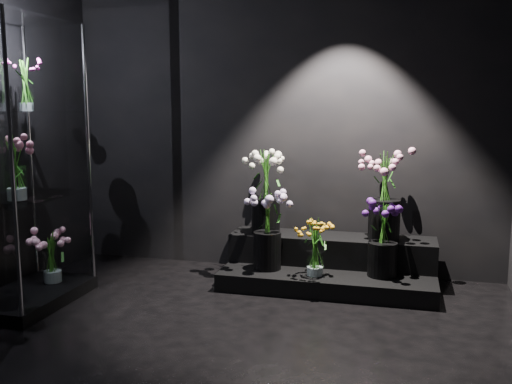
% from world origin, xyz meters
% --- Properties ---
extents(floor, '(4.00, 4.00, 0.00)m').
position_xyz_m(floor, '(0.00, 0.00, 0.00)').
color(floor, black).
rests_on(floor, ground).
extents(wall_back, '(4.00, 0.00, 4.00)m').
position_xyz_m(wall_back, '(0.00, 2.00, 1.40)').
color(wall_back, black).
rests_on(wall_back, floor).
extents(display_riser, '(1.78, 0.79, 0.40)m').
position_xyz_m(display_riser, '(0.51, 1.64, 0.16)').
color(display_riser, black).
rests_on(display_riser, floor).
extents(display_case, '(0.59, 0.98, 2.17)m').
position_xyz_m(display_case, '(-1.68, 0.54, 1.08)').
color(display_case, black).
rests_on(display_case, floor).
extents(bouquet_orange_bells, '(0.33, 0.33, 0.47)m').
position_xyz_m(bouquet_orange_bells, '(0.42, 1.35, 0.39)').
color(bouquet_orange_bells, white).
rests_on(bouquet_orange_bells, display_riser).
extents(bouquet_lilac, '(0.44, 0.44, 0.68)m').
position_xyz_m(bouquet_lilac, '(-0.00, 1.44, 0.55)').
color(bouquet_lilac, black).
rests_on(bouquet_lilac, display_riser).
extents(bouquet_purple, '(0.38, 0.38, 0.61)m').
position_xyz_m(bouquet_purple, '(0.95, 1.47, 0.49)').
color(bouquet_purple, black).
rests_on(bouquet_purple, display_riser).
extents(bouquet_cream_roses, '(0.46, 0.46, 0.74)m').
position_xyz_m(bouquet_cream_roses, '(-0.08, 1.72, 0.83)').
color(bouquet_cream_roses, black).
rests_on(bouquet_cream_roses, display_riser).
extents(bouquet_pink_roses, '(0.47, 0.47, 0.76)m').
position_xyz_m(bouquet_pink_roses, '(0.95, 1.73, 0.83)').
color(bouquet_pink_roses, black).
rests_on(bouquet_pink_roses, display_riser).
extents(bouquet_case_pink, '(0.31, 0.31, 0.46)m').
position_xyz_m(bouquet_case_pink, '(-1.63, 0.39, 1.09)').
color(bouquet_case_pink, white).
rests_on(bouquet_case_pink, display_case).
extents(bouquet_case_magenta, '(0.25, 0.25, 0.41)m').
position_xyz_m(bouquet_case_magenta, '(-1.71, 0.66, 1.69)').
color(bouquet_case_magenta, white).
rests_on(bouquet_case_magenta, display_case).
extents(bouquet_case_base_pink, '(0.40, 0.40, 0.42)m').
position_xyz_m(bouquet_case_base_pink, '(-1.65, 0.79, 0.33)').
color(bouquet_case_base_pink, white).
rests_on(bouquet_case_base_pink, display_case).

